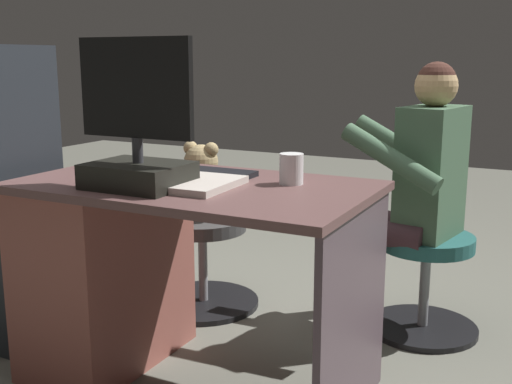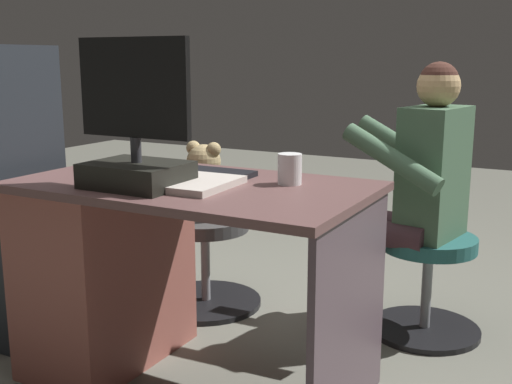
{
  "view_description": "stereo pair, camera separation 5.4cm",
  "coord_description": "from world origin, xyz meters",
  "px_view_note": "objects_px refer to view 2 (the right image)",
  "views": [
    {
      "loc": [
        -1.17,
        2.15,
        1.18
      ],
      "look_at": [
        -0.09,
        0.04,
        0.67
      ],
      "focal_mm": 44.27,
      "sensor_mm": 36.0,
      "label": 1
    },
    {
      "loc": [
        -1.22,
        2.13,
        1.18
      ],
      "look_at": [
        -0.09,
        0.04,
        0.67
      ],
      "focal_mm": 44.27,
      "sensor_mm": 36.0,
      "label": 2
    }
  ],
  "objects_px": {
    "keyboard": "(199,172)",
    "computer_mouse": "(142,163)",
    "monitor": "(136,144)",
    "tv_remote": "(121,172)",
    "cup": "(290,169)",
    "desk": "(126,264)",
    "office_chair_teddy": "(205,256)",
    "visitor_chair": "(427,276)",
    "teddy_bear": "(206,183)",
    "person": "(411,181)"
  },
  "relations": [
    {
      "from": "monitor",
      "to": "computer_mouse",
      "type": "distance_m",
      "value": 0.41
    },
    {
      "from": "monitor",
      "to": "office_chair_teddy",
      "type": "xyz_separation_m",
      "value": [
        0.26,
        -0.8,
        -0.65
      ]
    },
    {
      "from": "cup",
      "to": "visitor_chair",
      "type": "height_order",
      "value": "cup"
    },
    {
      "from": "keyboard",
      "to": "office_chair_teddy",
      "type": "bearing_deg",
      "value": -58.4
    },
    {
      "from": "cup",
      "to": "tv_remote",
      "type": "distance_m",
      "value": 0.64
    },
    {
      "from": "monitor",
      "to": "office_chair_teddy",
      "type": "bearing_deg",
      "value": -72.23
    },
    {
      "from": "desk",
      "to": "computer_mouse",
      "type": "distance_m",
      "value": 0.4
    },
    {
      "from": "desk",
      "to": "cup",
      "type": "xyz_separation_m",
      "value": [
        -0.62,
        -0.13,
        0.4
      ]
    },
    {
      "from": "monitor",
      "to": "cup",
      "type": "height_order",
      "value": "monitor"
    },
    {
      "from": "office_chair_teddy",
      "to": "teddy_bear",
      "type": "xyz_separation_m",
      "value": [
        0.0,
        -0.01,
        0.35
      ]
    },
    {
      "from": "computer_mouse",
      "to": "desk",
      "type": "bearing_deg",
      "value": 101.13
    },
    {
      "from": "cup",
      "to": "visitor_chair",
      "type": "distance_m",
      "value": 0.95
    },
    {
      "from": "tv_remote",
      "to": "person",
      "type": "distance_m",
      "value": 1.2
    },
    {
      "from": "desk",
      "to": "computer_mouse",
      "type": "xyz_separation_m",
      "value": [
        0.03,
        -0.16,
        0.37
      ]
    },
    {
      "from": "cup",
      "to": "desk",
      "type": "bearing_deg",
      "value": 12.08
    },
    {
      "from": "desk",
      "to": "cup",
      "type": "bearing_deg",
      "value": -167.92
    },
    {
      "from": "desk",
      "to": "keyboard",
      "type": "xyz_separation_m",
      "value": [
        -0.25,
        -0.14,
        0.36
      ]
    },
    {
      "from": "desk",
      "to": "cup",
      "type": "height_order",
      "value": "cup"
    },
    {
      "from": "monitor",
      "to": "tv_remote",
      "type": "bearing_deg",
      "value": -37.16
    },
    {
      "from": "desk",
      "to": "teddy_bear",
      "type": "distance_m",
      "value": 0.69
    },
    {
      "from": "computer_mouse",
      "to": "visitor_chair",
      "type": "xyz_separation_m",
      "value": [
        -0.99,
        -0.67,
        -0.51
      ]
    },
    {
      "from": "keyboard",
      "to": "visitor_chair",
      "type": "distance_m",
      "value": 1.11
    },
    {
      "from": "keyboard",
      "to": "computer_mouse",
      "type": "bearing_deg",
      "value": -3.6
    },
    {
      "from": "visitor_chair",
      "to": "person",
      "type": "height_order",
      "value": "person"
    },
    {
      "from": "monitor",
      "to": "office_chair_teddy",
      "type": "relative_size",
      "value": 0.92
    },
    {
      "from": "monitor",
      "to": "computer_mouse",
      "type": "xyz_separation_m",
      "value": [
        0.23,
        -0.31,
        -0.13
      ]
    },
    {
      "from": "visitor_chair",
      "to": "tv_remote",
      "type": "bearing_deg",
      "value": 41.25
    },
    {
      "from": "keyboard",
      "to": "visitor_chair",
      "type": "relative_size",
      "value": 0.88
    },
    {
      "from": "office_chair_teddy",
      "to": "tv_remote",
      "type": "bearing_deg",
      "value": 95.31
    },
    {
      "from": "desk",
      "to": "office_chair_teddy",
      "type": "xyz_separation_m",
      "value": [
        0.06,
        -0.65,
        -0.16
      ]
    },
    {
      "from": "monitor",
      "to": "keyboard",
      "type": "height_order",
      "value": "monitor"
    },
    {
      "from": "monitor",
      "to": "tv_remote",
      "type": "relative_size",
      "value": 3.27
    },
    {
      "from": "desk",
      "to": "person",
      "type": "distance_m",
      "value": 1.22
    },
    {
      "from": "desk",
      "to": "computer_mouse",
      "type": "bearing_deg",
      "value": -78.87
    },
    {
      "from": "computer_mouse",
      "to": "cup",
      "type": "distance_m",
      "value": 0.66
    },
    {
      "from": "computer_mouse",
      "to": "tv_remote",
      "type": "distance_m",
      "value": 0.17
    },
    {
      "from": "monitor",
      "to": "visitor_chair",
      "type": "xyz_separation_m",
      "value": [
        -0.76,
        -0.99,
        -0.64
      ]
    },
    {
      "from": "monitor",
      "to": "visitor_chair",
      "type": "relative_size",
      "value": 1.03
    },
    {
      "from": "cup",
      "to": "person",
      "type": "height_order",
      "value": "person"
    },
    {
      "from": "monitor",
      "to": "teddy_bear",
      "type": "distance_m",
      "value": 0.9
    },
    {
      "from": "keyboard",
      "to": "computer_mouse",
      "type": "distance_m",
      "value": 0.28
    },
    {
      "from": "monitor",
      "to": "visitor_chair",
      "type": "distance_m",
      "value": 1.4
    },
    {
      "from": "computer_mouse",
      "to": "person",
      "type": "height_order",
      "value": "person"
    },
    {
      "from": "monitor",
      "to": "teddy_bear",
      "type": "relative_size",
      "value": 1.35
    },
    {
      "from": "desk",
      "to": "tv_remote",
      "type": "relative_size",
      "value": 8.2
    },
    {
      "from": "desk",
      "to": "teddy_bear",
      "type": "xyz_separation_m",
      "value": [
        0.06,
        -0.66,
        0.19
      ]
    },
    {
      "from": "tv_remote",
      "to": "teddy_bear",
      "type": "height_order",
      "value": "teddy_bear"
    },
    {
      "from": "office_chair_teddy",
      "to": "visitor_chair",
      "type": "distance_m",
      "value": 1.03
    },
    {
      "from": "cup",
      "to": "keyboard",
      "type": "bearing_deg",
      "value": -1.62
    },
    {
      "from": "monitor",
      "to": "visitor_chair",
      "type": "height_order",
      "value": "monitor"
    }
  ]
}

